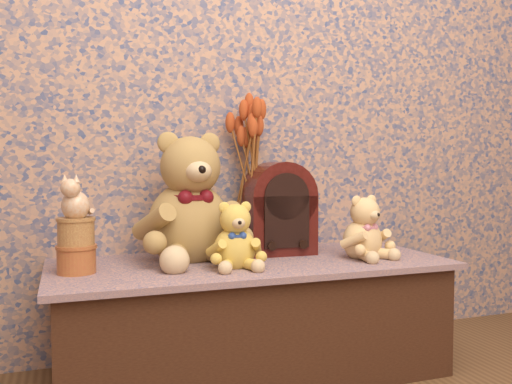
# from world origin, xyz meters

# --- Properties ---
(display_shelf) EXTENTS (1.34, 0.58, 0.39)m
(display_shelf) POSITION_xyz_m (0.00, 1.22, 0.20)
(display_shelf) COLOR navy
(display_shelf) RESTS_ON ground
(teddy_large) EXTENTS (0.41, 0.48, 0.47)m
(teddy_large) POSITION_xyz_m (-0.20, 1.31, 0.63)
(teddy_large) COLOR #A68540
(teddy_large) RESTS_ON display_shelf
(teddy_medium) EXTENTS (0.20, 0.23, 0.23)m
(teddy_medium) POSITION_xyz_m (-0.09, 1.12, 0.51)
(teddy_medium) COLOR gold
(teddy_medium) RESTS_ON display_shelf
(teddy_small) EXTENTS (0.24, 0.27, 0.24)m
(teddy_small) POSITION_xyz_m (0.39, 1.14, 0.51)
(teddy_small) COLOR tan
(teddy_small) RESTS_ON display_shelf
(cathedral_radio) EXTENTS (0.26, 0.19, 0.34)m
(cathedral_radio) POSITION_xyz_m (0.15, 1.34, 0.57)
(cathedral_radio) COLOR #3D0F0B
(cathedral_radio) RESTS_ON display_shelf
(ceramic_vase) EXTENTS (0.14, 0.14, 0.18)m
(ceramic_vase) POSITION_xyz_m (0.06, 1.39, 0.48)
(ceramic_vase) COLOR tan
(ceramic_vase) RESTS_ON display_shelf
(dried_stalks) EXTENTS (0.23, 0.23, 0.42)m
(dried_stalks) POSITION_xyz_m (0.06, 1.39, 0.79)
(dried_stalks) COLOR #B3431C
(dried_stalks) RESTS_ON ceramic_vase
(biscuit_tin_lower) EXTENTS (0.14, 0.14, 0.08)m
(biscuit_tin_lower) POSITION_xyz_m (-0.57, 1.20, 0.44)
(biscuit_tin_lower) COLOR #BF8538
(biscuit_tin_lower) RESTS_ON display_shelf
(biscuit_tin_upper) EXTENTS (0.12, 0.12, 0.08)m
(biscuit_tin_upper) POSITION_xyz_m (-0.57, 1.20, 0.52)
(biscuit_tin_upper) COLOR tan
(biscuit_tin_upper) RESTS_ON biscuit_tin_lower
(cat_figurine) EXTENTS (0.14, 0.14, 0.14)m
(cat_figurine) POSITION_xyz_m (-0.57, 1.20, 0.63)
(cat_figurine) COLOR silver
(cat_figurine) RESTS_ON biscuit_tin_upper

